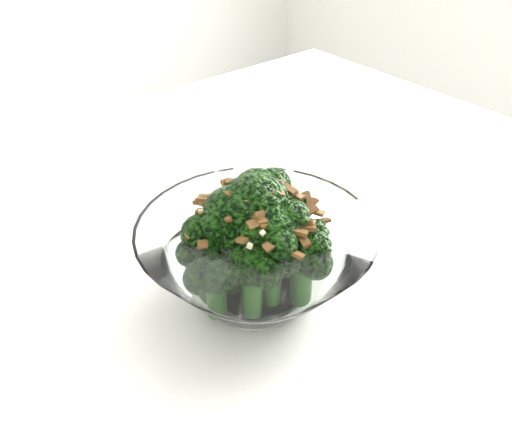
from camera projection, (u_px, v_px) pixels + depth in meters
table at (179, 302)px, 0.65m from camera, size 1.26×0.89×0.75m
broccoli_dish at (256, 253)px, 0.53m from camera, size 0.22×0.22×0.14m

